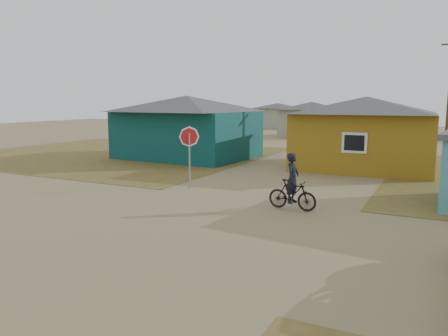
% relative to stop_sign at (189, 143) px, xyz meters
% --- Properties ---
extents(ground, '(120.00, 120.00, 0.00)m').
position_rel_stop_sign_xyz_m(ground, '(3.09, -4.84, -1.91)').
color(ground, '#8D7951').
extents(grass_nw, '(20.00, 18.00, 0.00)m').
position_rel_stop_sign_xyz_m(grass_nw, '(-10.91, 8.16, -1.91)').
color(grass_nw, brown).
rests_on(grass_nw, ground).
extents(house_teal, '(8.93, 7.08, 4.00)m').
position_rel_stop_sign_xyz_m(house_teal, '(-5.41, 8.66, 0.14)').
color(house_teal, '#0A3A3A').
rests_on(house_teal, ground).
extents(house_yellow, '(7.72, 6.76, 3.90)m').
position_rel_stop_sign_xyz_m(house_yellow, '(5.59, 9.16, 0.09)').
color(house_yellow, olive).
rests_on(house_yellow, ground).
extents(house_pale_west, '(7.04, 6.15, 3.60)m').
position_rel_stop_sign_xyz_m(house_pale_west, '(-2.91, 29.16, -0.06)').
color(house_pale_west, gray).
rests_on(house_pale_west, ground).
extents(house_pale_north, '(6.28, 5.81, 3.40)m').
position_rel_stop_sign_xyz_m(house_pale_north, '(-10.91, 41.16, -0.16)').
color(house_pale_north, gray).
rests_on(house_pale_north, ground).
extents(stop_sign, '(0.81, 0.34, 2.62)m').
position_rel_stop_sign_xyz_m(stop_sign, '(0.00, 0.00, 0.00)').
color(stop_sign, gray).
rests_on(stop_sign, ground).
extents(cyclist, '(1.74, 0.64, 1.93)m').
position_rel_stop_sign_xyz_m(cyclist, '(4.98, -1.55, -1.21)').
color(cyclist, black).
rests_on(cyclist, ground).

